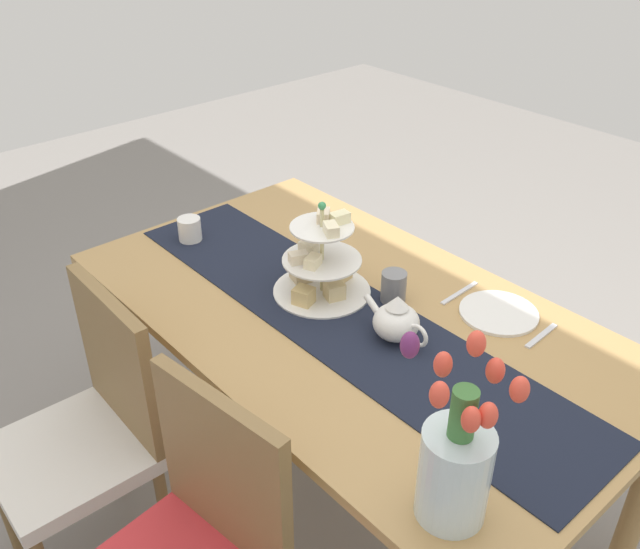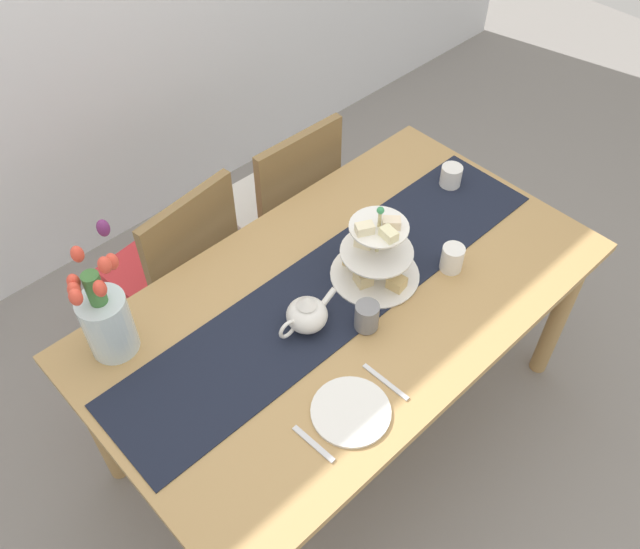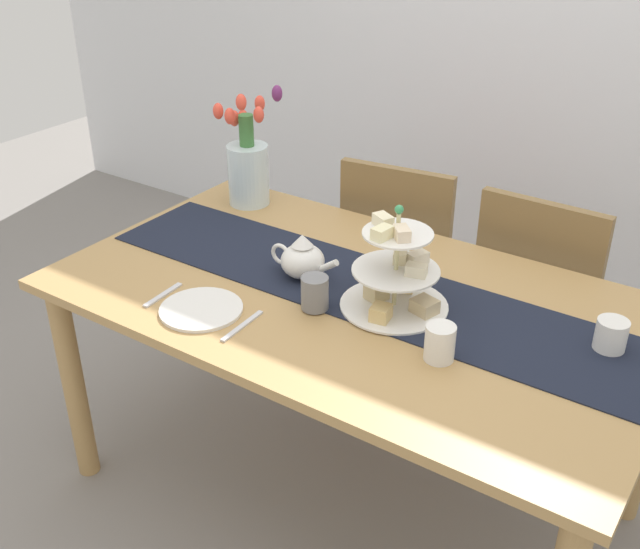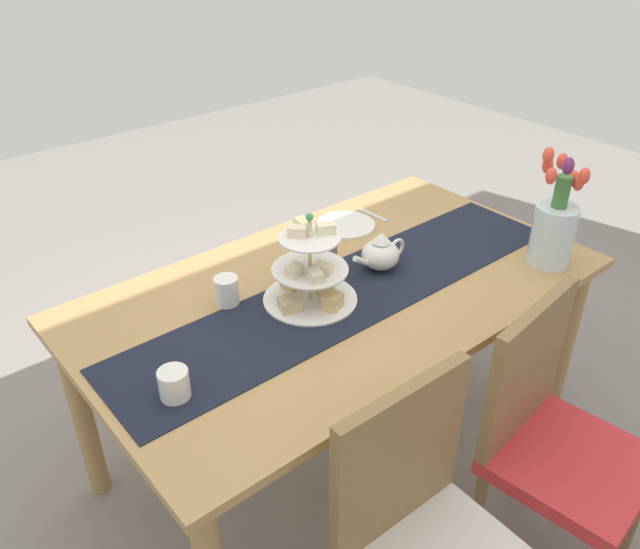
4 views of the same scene
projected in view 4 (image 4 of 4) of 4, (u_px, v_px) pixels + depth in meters
name	position (u px, v px, depth m)	size (l,w,h in m)	color
ground_plane	(338.00, 449.00, 2.51)	(8.00, 8.00, 0.00)	gray
dining_table	(341.00, 311.00, 2.17)	(1.72, 0.97, 0.76)	tan
chair_left	(553.00, 434.00, 1.90)	(0.47, 0.47, 0.91)	olive
chair_right	(428.00, 538.00, 1.60)	(0.43, 0.43, 0.91)	olive
table_runner	(351.00, 291.00, 2.08)	(1.67, 0.36, 0.00)	black
tiered_cake_stand	(310.00, 276.00, 1.99)	(0.30, 0.30, 0.30)	beige
teapot	(381.00, 253.00, 2.18)	(0.24, 0.13, 0.14)	white
tulip_vase	(554.00, 226.00, 2.17)	(0.20, 0.18, 0.43)	silver
cream_jug	(174.00, 384.00, 1.64)	(0.08, 0.08, 0.09)	white
dinner_plate_left	(345.00, 225.00, 2.48)	(0.23, 0.23, 0.01)	white
fork_left	(373.00, 215.00, 2.56)	(0.02, 0.15, 0.01)	silver
knife_left	(317.00, 237.00, 2.40)	(0.01, 0.17, 0.01)	silver
mug_grey	(326.00, 253.00, 2.20)	(0.08, 0.08, 0.10)	slate
mug_white_text	(227.00, 291.00, 2.00)	(0.08, 0.08, 0.10)	white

